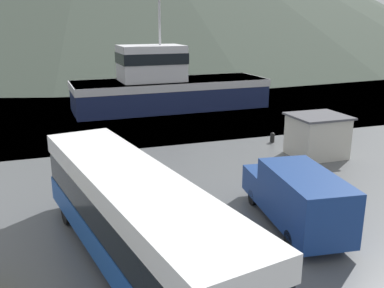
# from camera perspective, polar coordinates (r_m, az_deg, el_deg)

# --- Properties ---
(water_surface) EXTENTS (240.00, 240.00, 0.00)m
(water_surface) POSITION_cam_1_polar(r_m,az_deg,el_deg) (145.90, -17.61, 12.32)
(water_surface) COLOR #3D5160
(water_surface) RESTS_ON ground
(tour_bus) EXTENTS (4.78, 12.50, 3.25)m
(tour_bus) POSITION_cam_1_polar(r_m,az_deg,el_deg) (13.89, -7.87, -9.49)
(tour_bus) COLOR #194799
(tour_bus) RESTS_ON ground
(delivery_van) EXTENTS (2.84, 6.44, 2.38)m
(delivery_van) POSITION_cam_1_polar(r_m,az_deg,el_deg) (17.16, 13.81, -6.76)
(delivery_van) COLOR navy
(delivery_van) RESTS_ON ground
(fishing_boat) EXTENTS (17.73, 6.05, 12.64)m
(fishing_boat) POSITION_cam_1_polar(r_m,az_deg,el_deg) (39.23, -3.43, 7.77)
(fishing_boat) COLOR #19234C
(fishing_boat) RESTS_ON water_surface
(dock_kiosk) EXTENTS (3.19, 2.89, 2.49)m
(dock_kiosk) POSITION_cam_1_polar(r_m,az_deg,el_deg) (26.39, 16.33, 1.10)
(dock_kiosk) COLOR beige
(dock_kiosk) RESTS_ON ground
(mooring_bollard) EXTENTS (0.33, 0.33, 0.67)m
(mooring_bollard) POSITION_cam_1_polar(r_m,az_deg,el_deg) (28.92, 10.67, 0.93)
(mooring_bollard) COLOR black
(mooring_bollard) RESTS_ON ground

